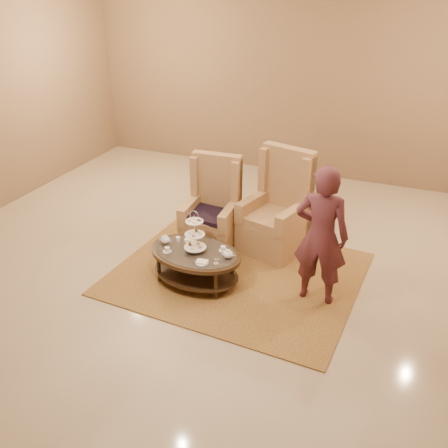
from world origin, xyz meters
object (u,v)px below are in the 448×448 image
at_px(armchair_left, 212,216).
at_px(armchair_right, 278,217).
at_px(tea_table, 195,257).
at_px(person, 321,236).

bearing_deg(armchair_left, armchair_right, 13.24).
bearing_deg(tea_table, armchair_right, 68.05).
xyz_separation_m(tea_table, armchair_left, (-0.19, 0.95, 0.07)).
distance_m(armchair_left, person, 1.83).
height_order(tea_table, armchair_right, armchair_right).
height_order(armchair_left, person, person).
xyz_separation_m(armchair_right, person, (0.78, -0.99, 0.36)).
distance_m(armchair_left, armchair_right, 0.88).
relative_size(armchair_left, person, 0.76).
bearing_deg(person, armchair_left, -24.34).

